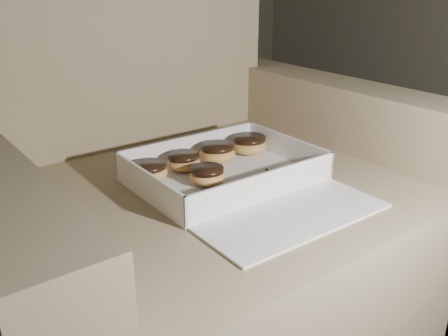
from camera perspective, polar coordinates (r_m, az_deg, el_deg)
The scene contains 12 objects.
armchair at distance 1.18m, azimuth -3.80°, elevation -6.82°, with size 1.01×0.85×1.05m.
bakery_box at distance 1.04m, azimuth 1.43°, elevation -1.38°, with size 0.38×0.44×0.06m.
donut_a at distance 1.20m, azimuth 2.88°, elevation 2.71°, with size 0.08×0.08×0.04m.
donut_b at distance 1.10m, azimuth -4.66°, elevation 0.78°, with size 0.07×0.07×0.04m.
donut_c at distance 1.03m, azimuth -1.91°, elevation -0.81°, with size 0.07×0.07×0.04m.
donut_d at distance 1.15m, azimuth -0.77°, elevation 1.79°, with size 0.08×0.08×0.04m.
donut_e at distance 1.05m, azimuth -8.59°, elevation -0.41°, with size 0.08×0.08×0.04m.
crumb_a at distance 1.06m, azimuth 6.24°, elevation -1.29°, with size 0.01×0.01×0.00m, color black.
crumb_b at distance 1.05m, azimuth 7.56°, elevation -1.62°, with size 0.01×0.01×0.00m, color black.
crumb_c at distance 1.11m, azimuth 4.91°, elevation -0.17°, with size 0.01×0.01×0.00m, color black.
crumb_d at distance 0.99m, azimuth 4.73°, elevation -2.87°, with size 0.01×0.01×0.00m, color black.
crumb_e at distance 1.09m, azimuth 8.60°, elevation -0.62°, with size 0.01×0.01×0.00m, color black.
Camera 1 is at (-0.16, -0.08, 0.90)m, focal length 40.00 mm.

